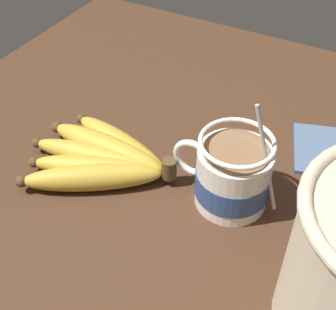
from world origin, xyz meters
TOP-DOWN VIEW (x-y plane):
  - table at (0.00, 0.00)cm, footprint 95.71×95.71cm
  - coffee_mug at (-4.38, -2.21)cm, footprint 14.69×9.62cm
  - banana_bunch at (13.77, 0.71)cm, footprint 21.81×18.15cm

SIDE VIEW (x-z plane):
  - table at x=0.00cm, z-range 0.00..2.97cm
  - banana_bunch at x=13.77cm, z-range 2.64..6.84cm
  - coffee_mug at x=-4.38cm, z-range -0.68..15.48cm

